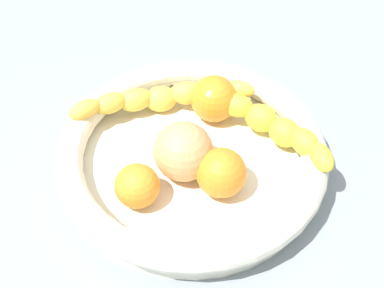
% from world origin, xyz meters
% --- Properties ---
extents(kitchen_counter, '(1.20, 1.20, 0.03)m').
position_xyz_m(kitchen_counter, '(0.00, 0.00, 0.01)').
color(kitchen_counter, gray).
rests_on(kitchen_counter, ground).
extents(fruit_bowl, '(0.33, 0.33, 0.05)m').
position_xyz_m(fruit_bowl, '(0.00, 0.00, 0.06)').
color(fruit_bowl, silver).
rests_on(fruit_bowl, kitchen_counter).
extents(banana_draped_left, '(0.17, 0.14, 0.05)m').
position_xyz_m(banana_draped_left, '(0.01, -0.10, 0.08)').
color(banana_draped_left, yellow).
rests_on(banana_draped_left, fruit_bowl).
extents(banana_draped_right, '(0.06, 0.25, 0.05)m').
position_xyz_m(banana_draped_right, '(0.09, 0.02, 0.08)').
color(banana_draped_right, yellow).
rests_on(banana_draped_right, fruit_bowl).
extents(orange_front, '(0.06, 0.06, 0.06)m').
position_xyz_m(orange_front, '(-0.05, -0.02, 0.08)').
color(orange_front, orange).
rests_on(orange_front, fruit_bowl).
extents(orange_mid_left, '(0.05, 0.05, 0.05)m').
position_xyz_m(orange_mid_left, '(-0.05, 0.07, 0.08)').
color(orange_mid_left, orange).
rests_on(orange_mid_left, fruit_bowl).
extents(orange_mid_right, '(0.06, 0.06, 0.06)m').
position_xyz_m(orange_mid_right, '(0.07, -0.04, 0.08)').
color(orange_mid_right, orange).
rests_on(orange_mid_right, fruit_bowl).
extents(peach_blush, '(0.07, 0.07, 0.07)m').
position_xyz_m(peach_blush, '(-0.01, 0.01, 0.09)').
color(peach_blush, '#F8A163').
rests_on(peach_blush, fruit_bowl).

